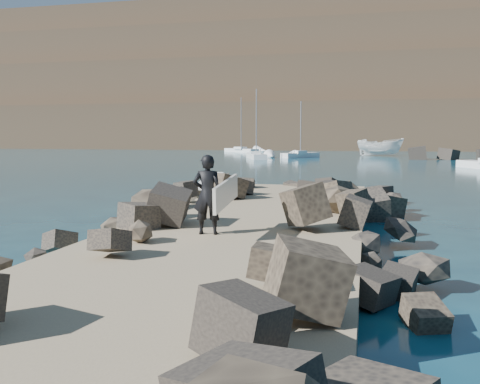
{
  "coord_description": "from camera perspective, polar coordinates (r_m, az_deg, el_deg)",
  "views": [
    {
      "loc": [
        3.06,
        -13.92,
        2.9
      ],
      "look_at": [
        0.0,
        -1.0,
        1.5
      ],
      "focal_mm": 40.0,
      "sensor_mm": 36.0,
      "label": 1
    }
  ],
  "objects": [
    {
      "name": "jetty",
      "position": [
        12.58,
        -1.06,
        -5.91
      ],
      "size": [
        6.0,
        26.0,
        0.6
      ],
      "primitive_type": "cube",
      "color": "#8C7759",
      "rests_on": "ground"
    },
    {
      "name": "riprap_right",
      "position": [
        12.65,
        12.4,
        -5.06
      ],
      "size": [
        2.6,
        22.0,
        1.0
      ],
      "primitive_type": "cube",
      "color": "black",
      "rests_on": "ground"
    },
    {
      "name": "ground",
      "position": [
        14.55,
        0.91,
        -5.48
      ],
      "size": [
        800.0,
        800.0,
        0.0
      ],
      "primitive_type": "plane",
      "color": "#0F384C",
      "rests_on": "ground"
    },
    {
      "name": "sailboat_b",
      "position": [
        71.36,
        6.46,
        3.94
      ],
      "size": [
        4.72,
        5.82,
        7.56
      ],
      "color": "white",
      "rests_on": "ground"
    },
    {
      "name": "sailboat_e",
      "position": [
        94.08,
        0.12,
        4.47
      ],
      "size": [
        7.23,
        6.69,
        9.64
      ],
      "color": "white",
      "rests_on": "ground"
    },
    {
      "name": "boat_imported",
      "position": [
        79.48,
        14.71,
        4.66
      ],
      "size": [
        6.99,
        3.85,
        2.55
      ],
      "primitive_type": "imported",
      "rotation": [
        0.0,
        0.0,
        1.35
      ],
      "color": "silver",
      "rests_on": "ground"
    },
    {
      "name": "surfer_with_board",
      "position": [
        12.46,
        -3.21,
        -0.25
      ],
      "size": [
        0.9,
        2.32,
        1.87
      ],
      "color": "black",
      "rests_on": "jetty"
    },
    {
      "name": "headland_buildings",
      "position": [
        169.55,
        18.52,
        16.28
      ],
      "size": [
        137.5,
        30.5,
        5.0
      ],
      "color": "white",
      "rests_on": "headland"
    },
    {
      "name": "headland",
      "position": [
        174.55,
        15.83,
        10.1
      ],
      "size": [
        360.0,
        140.0,
        32.0
      ],
      "primitive_type": "cube",
      "color": "#2D4919",
      "rests_on": "ground"
    },
    {
      "name": "riprap_left",
      "position": [
        13.98,
        -12.15,
        -4.0
      ],
      "size": [
        2.6,
        22.0,
        1.0
      ],
      "primitive_type": "cube",
      "color": "black",
      "rests_on": "ground"
    },
    {
      "name": "surfboard_resting",
      "position": [
        20.83,
        -3.41,
        0.88
      ],
      "size": [
        0.68,
        2.26,
        0.07
      ],
      "primitive_type": "cube",
      "rotation": [
        0.0,
        0.0,
        -0.05
      ],
      "color": "white",
      "rests_on": "riprap_left"
    },
    {
      "name": "sailboat_a",
      "position": [
        67.71,
        1.73,
        3.86
      ],
      "size": [
        4.03,
        7.5,
        8.88
      ],
      "color": "white",
      "rests_on": "ground"
    }
  ]
}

